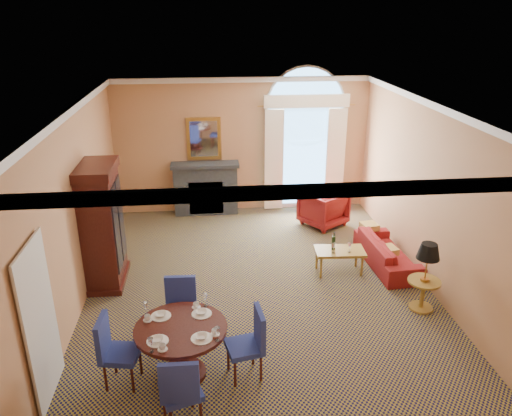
{
  "coord_description": "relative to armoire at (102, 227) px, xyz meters",
  "views": [
    {
      "loc": [
        -0.85,
        -7.78,
        4.64
      ],
      "look_at": [
        0.0,
        0.5,
        1.3
      ],
      "focal_mm": 35.0,
      "sensor_mm": 36.0,
      "label": 1
    }
  ],
  "objects": [
    {
      "name": "dining_chair_north",
      "position": [
        1.42,
        -1.9,
        -0.49
      ],
      "size": [
        0.57,
        0.57,
        1.02
      ],
      "rotation": [
        0.0,
        0.0,
        3.45
      ],
      "color": "navy",
      "rests_on": "ground"
    },
    {
      "name": "side_table",
      "position": [
        5.32,
        -1.46,
        -0.31
      ],
      "size": [
        0.53,
        0.53,
        1.16
      ],
      "color": "olive",
      "rests_on": "ground"
    },
    {
      "name": "sofa",
      "position": [
        5.27,
        0.07,
        -0.8
      ],
      "size": [
        0.82,
        1.87,
        0.54
      ],
      "primitive_type": "imported",
      "rotation": [
        0.0,
        0.0,
        1.63
      ],
      "color": "maroon",
      "rests_on": "ground"
    },
    {
      "name": "room_envelope",
      "position": [
        2.69,
        0.22,
        1.44
      ],
      "size": [
        6.04,
        7.52,
        3.45
      ],
      "color": "tan",
      "rests_on": "ground"
    },
    {
      "name": "dining_chair_south",
      "position": [
        1.47,
        -3.62,
        -0.49
      ],
      "size": [
        0.57,
        0.57,
        1.02
      ],
      "rotation": [
        0.0,
        0.0,
        0.3
      ],
      "color": "navy",
      "rests_on": "ground"
    },
    {
      "name": "armchair",
      "position": [
        4.47,
        2.11,
        -0.66
      ],
      "size": [
        1.22,
        1.23,
        0.82
      ],
      "primitive_type": "imported",
      "rotation": [
        0.0,
        0.0,
        3.73
      ],
      "color": "maroon",
      "rests_on": "ground"
    },
    {
      "name": "dining_table",
      "position": [
        1.45,
        -2.69,
        -0.5
      ],
      "size": [
        1.23,
        1.23,
        0.97
      ],
      "color": "black",
      "rests_on": "ground"
    },
    {
      "name": "dining_chair_west",
      "position": [
        0.57,
        -2.77,
        -0.49
      ],
      "size": [
        0.53,
        0.53,
        1.02
      ],
      "rotation": [
        0.0,
        0.0,
        -1.75
      ],
      "color": "navy",
      "rests_on": "ground"
    },
    {
      "name": "dining_chair_east",
      "position": [
        2.37,
        -2.79,
        -0.49
      ],
      "size": [
        0.54,
        0.54,
        1.02
      ],
      "rotation": [
        0.0,
        0.0,
        1.78
      ],
      "color": "navy",
      "rests_on": "ground"
    },
    {
      "name": "ground",
      "position": [
        2.72,
        -0.44,
        -1.07
      ],
      "size": [
        7.5,
        7.5,
        0.0
      ],
      "primitive_type": "plane",
      "color": "#14133D",
      "rests_on": "ground"
    },
    {
      "name": "coffee_table",
      "position": [
        4.27,
        -0.12,
        -0.64
      ],
      "size": [
        0.94,
        0.56,
        0.8
      ],
      "rotation": [
        0.0,
        0.0,
        -0.06
      ],
      "color": "olive",
      "rests_on": "ground"
    },
    {
      "name": "armoire",
      "position": [
        0.0,
        0.0,
        0.0
      ],
      "size": [
        0.64,
        1.13,
        2.21
      ],
      "color": "black",
      "rests_on": "ground"
    }
  ]
}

